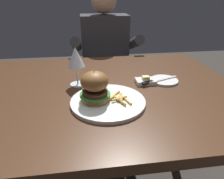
% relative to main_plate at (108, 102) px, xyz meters
% --- Properties ---
extents(dining_table, '(1.24, 0.94, 0.74)m').
position_rel_main_plate_xyz_m(dining_table, '(0.01, 0.15, -0.09)').
color(dining_table, '#472B19').
rests_on(dining_table, ground).
extents(main_plate, '(0.29, 0.29, 0.01)m').
position_rel_main_plate_xyz_m(main_plate, '(0.00, 0.00, 0.00)').
color(main_plate, white).
rests_on(main_plate, dining_table).
extents(burger_sandwich, '(0.12, 0.12, 0.13)m').
position_rel_main_plate_xyz_m(burger_sandwich, '(-0.05, 0.01, 0.07)').
color(burger_sandwich, '#9E6B38').
rests_on(burger_sandwich, main_plate).
extents(fries_pile, '(0.10, 0.12, 0.02)m').
position_rel_main_plate_xyz_m(fries_pile, '(0.04, -0.00, 0.01)').
color(fries_pile, '#EABC5B').
rests_on(fries_pile, main_plate).
extents(wine_glass, '(0.08, 0.08, 0.18)m').
position_rel_main_plate_xyz_m(wine_glass, '(-0.12, 0.19, 0.12)').
color(wine_glass, silver).
rests_on(wine_glass, dining_table).
extents(bread_plate, '(0.13, 0.13, 0.01)m').
position_rel_main_plate_xyz_m(bread_plate, '(0.30, 0.17, -0.00)').
color(bread_plate, white).
rests_on(bread_plate, dining_table).
extents(table_knife, '(0.20, 0.09, 0.01)m').
position_rel_main_plate_xyz_m(table_knife, '(0.25, 0.16, 0.01)').
color(table_knife, silver).
rests_on(table_knife, bread_plate).
extents(butter_dish, '(0.09, 0.07, 0.04)m').
position_rel_main_plate_xyz_m(butter_dish, '(0.20, 0.16, 0.00)').
color(butter_dish, white).
rests_on(butter_dish, dining_table).
extents(diner_person, '(0.51, 0.36, 1.18)m').
position_rel_main_plate_xyz_m(diner_person, '(0.08, 0.90, -0.18)').
color(diner_person, '#282833').
rests_on(diner_person, ground).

